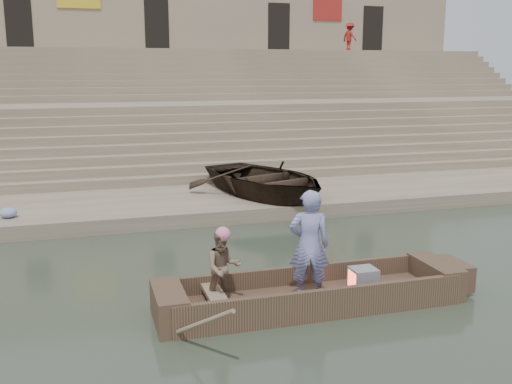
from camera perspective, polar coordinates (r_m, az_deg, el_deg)
name	(u,v)px	position (r m, az deg, el deg)	size (l,w,h in m)	color
ground	(432,296)	(11.61, 16.90, -9.73)	(120.00, 120.00, 0.00)	#2B3629
lower_landing	(289,198)	(18.45, 3.29, -0.56)	(32.00, 4.00, 0.40)	gray
mid_landing	(231,135)	(25.35, -2.43, 5.62)	(32.00, 3.00, 2.80)	gray
upper_landing	(200,99)	(32.07, -5.53, 9.05)	(32.00, 3.00, 5.20)	gray
ghat_steps	(222,122)	(26.95, -3.32, 6.84)	(32.00, 11.00, 5.20)	gray
building_wall	(186,45)	(35.99, -6.89, 14.11)	(32.00, 5.07, 11.20)	gray
main_rowboat	(311,301)	(10.68, 5.42, -10.56)	(5.00, 1.30, 0.22)	brown
rowboat_trim	(322,289)	(10.68, 6.52, -9.45)	(6.04, 2.63, 1.98)	brown
standing_man	(309,245)	(10.15, 5.22, -5.21)	(0.72, 0.47, 1.96)	navy
rowing_man	(223,268)	(10.00, -3.23, -7.43)	(0.63, 0.49, 1.31)	#2A7F5E
television	(363,279)	(10.96, 10.42, -8.36)	(0.46, 0.42, 0.40)	gray
beached_rowboat	(266,179)	(17.68, 0.96, 1.29)	(3.58, 5.01, 1.04)	#2D2116
pedestrian	(350,37)	(33.84, 9.17, 14.80)	(0.98, 0.57, 1.52)	maroon
cloth_bundles	(360,183)	(19.30, 10.19, 0.84)	(18.70, 2.63, 0.26)	#3F5999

